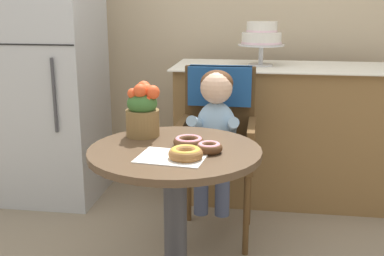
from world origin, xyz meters
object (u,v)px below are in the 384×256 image
(refrigerator, at_px, (48,73))
(donut_mid, at_px, (189,141))
(wicker_chair, at_px, (218,124))
(donut_front, at_px, (209,147))
(flower_vase, at_px, (143,110))
(cafe_table, at_px, (175,196))
(tiered_cake_stand, at_px, (262,37))
(seated_child, at_px, (215,125))
(donut_side, at_px, (186,153))

(refrigerator, bearing_deg, donut_mid, -43.84)
(wicker_chair, height_order, donut_front, wicker_chair)
(wicker_chair, bearing_deg, flower_vase, -114.00)
(wicker_chair, relative_size, donut_front, 8.76)
(cafe_table, relative_size, tiered_cake_stand, 2.40)
(donut_mid, bearing_deg, tiered_cake_stand, 77.44)
(cafe_table, distance_m, seated_child, 0.61)
(cafe_table, bearing_deg, wicker_chair, 81.38)
(donut_mid, bearing_deg, wicker_chair, 85.09)
(seated_child, relative_size, refrigerator, 0.43)
(donut_front, bearing_deg, seated_child, 93.32)
(donut_front, xyz_separation_m, donut_mid, (-0.09, 0.07, -0.00))
(cafe_table, relative_size, seated_child, 0.99)
(donut_front, relative_size, donut_mid, 0.84)
(cafe_table, height_order, flower_vase, flower_vase)
(donut_side, xyz_separation_m, flower_vase, (-0.24, 0.30, 0.10))
(donut_side, bearing_deg, cafe_table, 117.24)
(wicker_chair, distance_m, donut_front, 0.77)
(cafe_table, relative_size, wicker_chair, 0.75)
(seated_child, bearing_deg, cafe_table, -100.90)
(tiered_cake_stand, bearing_deg, donut_side, -100.50)
(seated_child, xyz_separation_m, flower_vase, (-0.29, -0.41, 0.16))
(donut_side, distance_m, tiered_cake_stand, 1.49)
(donut_front, height_order, flower_vase, flower_vase)
(tiered_cake_stand, height_order, refrigerator, refrigerator)
(donut_front, distance_m, refrigerator, 1.65)
(donut_mid, height_order, refrigerator, refrigerator)
(donut_mid, xyz_separation_m, refrigerator, (-1.10, 1.06, 0.11))
(donut_side, xyz_separation_m, tiered_cake_stand, (0.27, 1.43, 0.34))
(tiered_cake_stand, bearing_deg, donut_front, -97.93)
(seated_child, relative_size, donut_front, 6.67)
(wicker_chair, height_order, donut_mid, wicker_chair)
(cafe_table, distance_m, donut_mid, 0.24)
(donut_side, distance_m, refrigerator, 1.66)
(tiered_cake_stand, bearing_deg, donut_mid, -102.56)
(seated_child, xyz_separation_m, refrigerator, (-1.16, 0.52, 0.17))
(wicker_chair, bearing_deg, donut_side, -90.05)
(donut_side, relative_size, flower_vase, 0.56)
(donut_side, relative_size, refrigerator, 0.08)
(donut_mid, distance_m, refrigerator, 1.53)
(cafe_table, xyz_separation_m, donut_front, (0.15, -0.03, 0.23))
(donut_side, bearing_deg, wicker_chair, 87.07)
(cafe_table, bearing_deg, donut_side, -62.76)
(wicker_chair, relative_size, tiered_cake_stand, 3.18)
(donut_front, height_order, refrigerator, refrigerator)
(wicker_chair, relative_size, flower_vase, 3.93)
(wicker_chair, xyz_separation_m, donut_front, (0.04, -0.77, 0.10))
(refrigerator, bearing_deg, seated_child, -24.19)
(cafe_table, height_order, donut_side, donut_side)
(donut_front, xyz_separation_m, tiered_cake_stand, (0.19, 1.33, 0.34))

